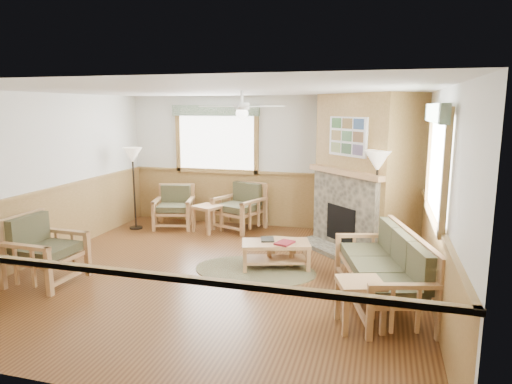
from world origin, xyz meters
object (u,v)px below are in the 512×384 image
(armchair_back_right, at_px, (239,207))
(coffee_table, at_px, (276,255))
(armchair_left, at_px, (45,250))
(floor_lamp_right, at_px, (375,207))
(end_table_sofa, at_px, (360,304))
(sofa, at_px, (381,268))
(end_table_chairs, at_px, (208,219))
(floor_lamp_left, at_px, (134,188))
(armchair_back_left, at_px, (174,207))
(footstool, at_px, (282,251))

(armchair_back_right, height_order, coffee_table, armchair_back_right)
(armchair_back_right, xyz_separation_m, coffee_table, (1.25, -2.04, -0.26))
(armchair_left, distance_m, floor_lamp_right, 4.96)
(end_table_sofa, height_order, floor_lamp_right, floor_lamp_right)
(sofa, xyz_separation_m, armchair_back_right, (-2.83, 2.94, 0.01))
(coffee_table, bearing_deg, end_table_chairs, 119.71)
(floor_lamp_right, bearing_deg, sofa, -85.45)
(floor_lamp_left, height_order, floor_lamp_right, floor_lamp_right)
(armchair_left, relative_size, coffee_table, 0.93)
(armchair_back_left, relative_size, armchair_left, 0.89)
(sofa, height_order, armchair_back_left, sofa)
(floor_lamp_left, bearing_deg, end_table_sofa, -33.96)
(footstool, relative_size, floor_lamp_right, 0.23)
(armchair_back_left, xyz_separation_m, floor_lamp_left, (-0.71, -0.33, 0.41))
(armchair_back_left, xyz_separation_m, floor_lamp_right, (4.06, -1.17, 0.48))
(footstool, bearing_deg, end_table_sofa, -55.47)
(armchair_left, height_order, floor_lamp_right, floor_lamp_right)
(armchair_left, bearing_deg, floor_lamp_left, 8.22)
(armchair_back_right, bearing_deg, floor_lamp_left, -144.54)
(armchair_left, height_order, end_table_chairs, armchair_left)
(armchair_back_left, height_order, footstool, armchair_back_left)
(sofa, xyz_separation_m, end_table_sofa, (-0.22, -0.75, -0.18))
(footstool, bearing_deg, floor_lamp_right, 15.68)
(armchair_back_left, height_order, end_table_chairs, armchair_back_left)
(armchair_back_left, distance_m, floor_lamp_right, 4.26)
(coffee_table, bearing_deg, end_table_sofa, -67.59)
(footstool, bearing_deg, floor_lamp_left, 159.80)
(armchair_back_right, relative_size, footstool, 2.20)
(armchair_back_right, height_order, floor_lamp_right, floor_lamp_right)
(end_table_sofa, xyz_separation_m, floor_lamp_left, (-4.68, 3.15, 0.56))
(armchair_back_left, height_order, armchair_back_right, armchair_back_right)
(armchair_left, bearing_deg, coffee_table, -62.02)
(floor_lamp_left, xyz_separation_m, floor_lamp_right, (4.78, -0.84, 0.07))
(sofa, relative_size, armchair_back_right, 2.13)
(sofa, relative_size, end_table_sofa, 3.62)
(end_table_chairs, height_order, floor_lamp_right, floor_lamp_right)
(sofa, distance_m, floor_lamp_right, 1.64)
(footstool, bearing_deg, sofa, -37.26)
(floor_lamp_left, bearing_deg, end_table_chairs, 6.27)
(end_table_sofa, xyz_separation_m, floor_lamp_right, (0.10, 2.31, 0.63))
(armchair_left, xyz_separation_m, floor_lamp_left, (-0.31, 2.96, 0.36))
(armchair_back_right, relative_size, coffee_table, 0.91)
(end_table_chairs, relative_size, floor_lamp_left, 0.32)
(sofa, height_order, floor_lamp_right, floor_lamp_right)
(sofa, relative_size, end_table_chairs, 3.71)
(sofa, xyz_separation_m, floor_lamp_right, (-0.12, 1.57, 0.45))
(end_table_chairs, bearing_deg, sofa, -37.33)
(end_table_sofa, bearing_deg, sofa, 73.55)
(footstool, distance_m, floor_lamp_left, 3.64)
(end_table_sofa, distance_m, floor_lamp_right, 2.40)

